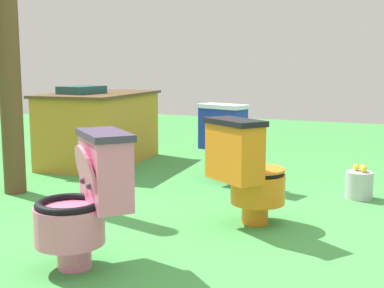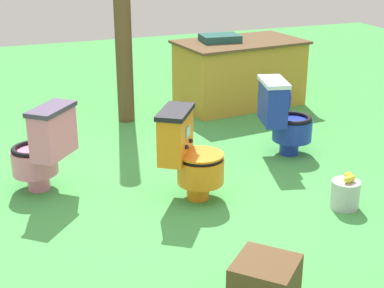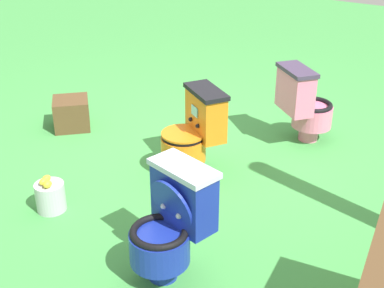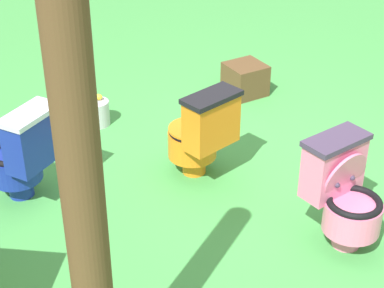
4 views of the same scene
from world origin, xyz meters
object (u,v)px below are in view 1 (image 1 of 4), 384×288
object	(u,v)px
toilet_orange	(247,171)
vendor_table	(100,127)
lemon_bucket	(359,184)
toilet_pink	(86,198)
wooden_post	(9,67)
toilet_blue	(229,142)

from	to	relation	value
toilet_orange	vendor_table	bearing A→B (deg)	-179.93
toilet_orange	lemon_bucket	world-z (taller)	toilet_orange
toilet_pink	toilet_orange	distance (m)	1.18
toilet_pink	vendor_table	bearing A→B (deg)	-16.30
toilet_pink	wooden_post	world-z (taller)	wooden_post
toilet_blue	vendor_table	size ratio (longest dim) A/B	0.47
toilet_orange	wooden_post	distance (m)	2.18
toilet_blue	wooden_post	bearing A→B (deg)	-128.79
vendor_table	lemon_bucket	world-z (taller)	vendor_table
toilet_pink	toilet_orange	xyz separation A→B (m)	(1.05, -0.55, -0.00)
toilet_orange	toilet_blue	distance (m)	1.28
toilet_blue	lemon_bucket	size ratio (longest dim) A/B	2.63
toilet_blue	wooden_post	distance (m)	2.00
wooden_post	lemon_bucket	distance (m)	3.00
toilet_pink	vendor_table	world-z (taller)	vendor_table
toilet_blue	wooden_post	world-z (taller)	wooden_post
toilet_orange	toilet_pink	bearing A→B (deg)	-83.55
toilet_blue	vendor_table	world-z (taller)	vendor_table
toilet_orange	lemon_bucket	bearing A→B (deg)	94.29
toilet_blue	lemon_bucket	world-z (taller)	toilet_blue
toilet_blue	lemon_bucket	distance (m)	1.19
toilet_blue	toilet_pink	bearing A→B (deg)	-74.63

